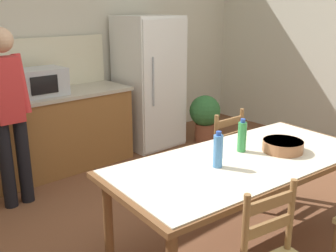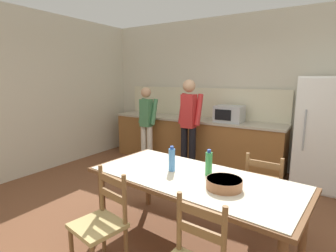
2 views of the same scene
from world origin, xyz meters
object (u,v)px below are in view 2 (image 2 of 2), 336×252
at_px(bottle_near_centre, 172,159).
at_px(bottle_off_centre, 209,164).
at_px(serving_bowl, 224,183).
at_px(person_at_counter, 189,121).
at_px(dining_table, 193,183).
at_px(chair_side_far_right, 265,192).
at_px(microwave, 229,114).
at_px(person_at_sink, 147,121).
at_px(refrigerator, 323,134).
at_px(chair_side_near_left, 101,223).

relative_size(bottle_near_centre, bottle_off_centre, 1.00).
height_order(bottle_near_centre, serving_bowl, bottle_near_centre).
bearing_deg(serving_bowl, person_at_counter, 125.21).
xyz_separation_m(dining_table, bottle_off_centre, (0.12, 0.11, 0.20)).
relative_size(dining_table, chair_side_far_right, 2.44).
height_order(microwave, person_at_sink, person_at_sink).
relative_size(chair_side_far_right, person_at_counter, 0.53).
bearing_deg(bottle_off_centre, refrigerator, 68.29).
relative_size(bottle_near_centre, person_at_counter, 0.16).
bearing_deg(dining_table, person_at_sink, 136.45).
height_order(microwave, bottle_near_centre, microwave).
xyz_separation_m(refrigerator, serving_bowl, (-0.66, -2.51, -0.07)).
distance_m(dining_table, bottle_near_centre, 0.33).
bearing_deg(serving_bowl, bottle_off_centre, 138.26).
distance_m(dining_table, chair_side_near_left, 0.95).
bearing_deg(dining_table, microwave, 101.38).
bearing_deg(person_at_counter, serving_bowl, -144.79).
relative_size(dining_table, bottle_off_centre, 8.22).
bearing_deg(microwave, chair_side_near_left, -91.17).
distance_m(serving_bowl, person_at_counter, 2.46).
bearing_deg(chair_side_far_right, person_at_sink, -22.90).
distance_m(bottle_near_centre, chair_side_far_right, 1.17).
height_order(microwave, chair_side_far_right, microwave).
bearing_deg(microwave, person_at_sink, -161.92).
bearing_deg(bottle_near_centre, chair_side_near_left, -110.67).
height_order(bottle_off_centre, person_at_counter, person_at_counter).
bearing_deg(bottle_near_centre, serving_bowl, -12.09).
relative_size(chair_side_near_left, chair_side_far_right, 1.00).
bearing_deg(dining_table, bottle_near_centre, 174.43).
bearing_deg(person_at_counter, refrigerator, -76.49).
bearing_deg(dining_table, person_at_counter, 118.99).
distance_m(chair_side_near_left, person_at_counter, 2.72).
bearing_deg(chair_side_near_left, bottle_off_centre, 61.83).
xyz_separation_m(microwave, chair_side_far_right, (1.04, -1.69, -0.63)).
height_order(serving_bowl, person_at_sink, person_at_sink).
distance_m(chair_side_near_left, person_at_sink, 3.06).
distance_m(microwave, person_at_counter, 0.78).
xyz_separation_m(bottle_near_centre, chair_side_near_left, (-0.29, -0.76, -0.44)).
distance_m(dining_table, person_at_counter, 2.19).
relative_size(serving_bowl, person_at_counter, 0.19).
height_order(bottle_near_centre, person_at_counter, person_at_counter).
xyz_separation_m(dining_table, chair_side_near_left, (-0.55, -0.73, -0.24)).
bearing_deg(dining_table, chair_side_far_right, 52.66).
bearing_deg(bottle_off_centre, person_at_sink, 139.77).
bearing_deg(person_at_sink, bottle_off_centre, -130.23).
height_order(chair_side_far_right, person_at_sink, person_at_sink).
relative_size(chair_side_far_right, person_at_sink, 0.59).
distance_m(dining_table, chair_side_far_right, 0.95).
bearing_deg(person_at_counter, microwave, -47.46).
relative_size(microwave, bottle_near_centre, 1.85).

